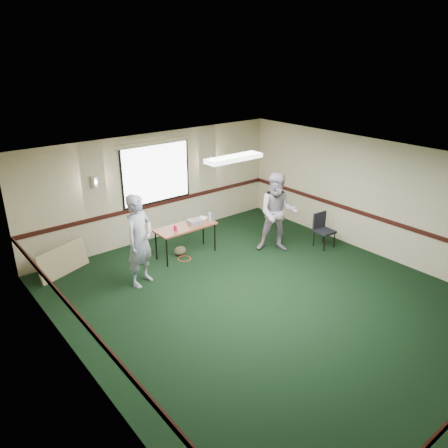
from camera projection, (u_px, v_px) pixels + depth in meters
ground at (266, 300)px, 8.52m from camera, size 8.00×8.00×0.00m
room_shell at (200, 197)px, 9.46m from camera, size 8.00×8.02×8.00m
folding_table at (186, 228)px, 10.14m from camera, size 1.47×0.59×0.73m
projector at (195, 222)px, 10.24m from camera, size 0.34×0.29×0.10m
game_console at (202, 219)px, 10.50m from camera, size 0.27×0.24×0.05m
red_cup at (175, 228)px, 9.88m from camera, size 0.08×0.08×0.12m
water_bottle at (210, 217)px, 10.40m from camera, size 0.06×0.06×0.21m
duffel_bag at (180, 251)px, 10.34m from camera, size 0.32×0.25×0.22m
cable_coil at (184, 259)px, 10.18m from camera, size 0.40×0.40×0.02m
folded_table at (63, 260)px, 9.43m from camera, size 1.22×0.61×0.63m
conference_chair at (322, 227)px, 10.69m from camera, size 0.44×0.46×0.85m
person_left at (140, 241)px, 8.79m from camera, size 0.83×0.70×1.94m
person_right at (278, 213)px, 10.28m from camera, size 1.19×1.17×1.93m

